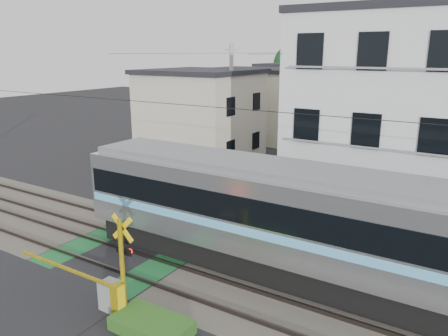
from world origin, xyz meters
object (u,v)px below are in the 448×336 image
Objects in this scene: crossing_signal_far at (147,194)px; apartment_block at (418,117)px; crossing_signal_near at (112,290)px; pedestrian at (368,118)px.

apartment_block is (11.09, 5.84, 3.94)m from crossing_signal_far.
crossing_signal_near is 2.62× the size of pedestrian.
pedestrian is at bearing 93.37° from crossing_signal_near.
crossing_signal_far is at bearing -152.22° from apartment_block.
crossing_signal_far is 13.14m from apartment_block.
apartment_block is (5.91, 13.15, 3.94)m from crossing_signal_near.
apartment_block reaches higher than crossing_signal_far.
apartment_block is at bearing 106.20° from pedestrian.
crossing_signal_near is at bearing -54.71° from crossing_signal_far.
apartment_block is at bearing 27.78° from crossing_signal_far.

